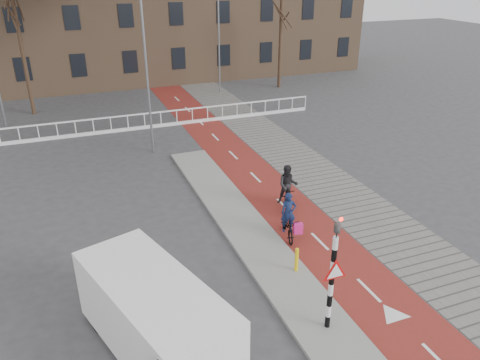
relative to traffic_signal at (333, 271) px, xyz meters
name	(u,v)px	position (x,y,z in m)	size (l,w,h in m)	color
ground	(310,283)	(0.60, 2.02, -1.99)	(120.00, 120.00, 0.00)	#38383A
bike_lane	(240,162)	(2.10, 12.02, -1.98)	(2.50, 60.00, 0.01)	maroon
sidewalk	(290,155)	(4.90, 12.02, -1.98)	(3.00, 60.00, 0.01)	slate
curb_island	(243,225)	(-0.10, 6.02, -1.93)	(1.80, 16.00, 0.12)	gray
traffic_signal	(333,271)	(0.00, 0.00, 0.00)	(0.80, 0.80, 3.68)	black
bollard	(297,260)	(0.40, 2.63, -1.46)	(0.12, 0.12, 0.83)	yellow
cyclist_near	(288,223)	(1.15, 4.75, -1.39)	(0.97, 1.75, 1.76)	black
cyclist_far	(288,191)	(2.10, 6.72, -1.19)	(1.16, 1.82, 1.91)	black
van	(155,317)	(-4.52, 0.92, -0.85)	(3.46, 5.41, 2.17)	white
railing	(94,130)	(-4.40, 19.02, -1.68)	(28.00, 0.10, 0.99)	silver
tree_mid	(23,53)	(-7.75, 24.82, 2.04)	(0.25, 0.25, 8.05)	#322116
tree_right	(280,45)	(10.75, 25.58, 1.33)	(0.26, 0.26, 6.64)	#322116
streetlight_near	(147,73)	(-1.73, 15.04, 2.24)	(0.12, 0.12, 8.47)	slate
streetlight_right	(219,38)	(5.75, 25.81, 2.13)	(0.12, 0.12, 8.24)	slate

